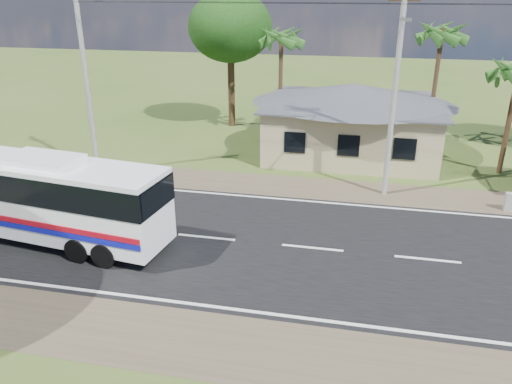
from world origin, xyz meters
TOP-DOWN VIEW (x-y plane):
  - ground at (0.00, 0.00)m, footprint 120.00×120.00m
  - road at (0.00, 0.00)m, footprint 120.00×16.00m
  - house at (1.00, 13.00)m, footprint 12.40×10.00m
  - utility_poles at (2.67, 6.49)m, footprint 32.80×2.22m
  - palm_mid at (6.00, 15.50)m, footprint 2.80×2.80m
  - palm_far at (-4.00, 16.00)m, footprint 2.80×2.80m
  - tree_behind_house at (-8.00, 18.00)m, footprint 6.00×6.00m
  - coach_bus at (-11.56, -1.40)m, footprint 12.26×4.05m

SIDE VIEW (x-z plane):
  - ground at x=0.00m, z-range 0.00..0.00m
  - road at x=0.00m, z-range -0.01..0.02m
  - coach_bus at x=-11.56m, z-range 0.27..4.01m
  - house at x=1.00m, z-range 0.14..5.14m
  - utility_poles at x=2.67m, z-range 0.27..11.27m
  - palm_far at x=-4.00m, z-range 2.83..10.53m
  - tree_behind_house at x=-8.00m, z-range 2.31..11.92m
  - palm_mid at x=6.00m, z-range 3.06..11.26m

